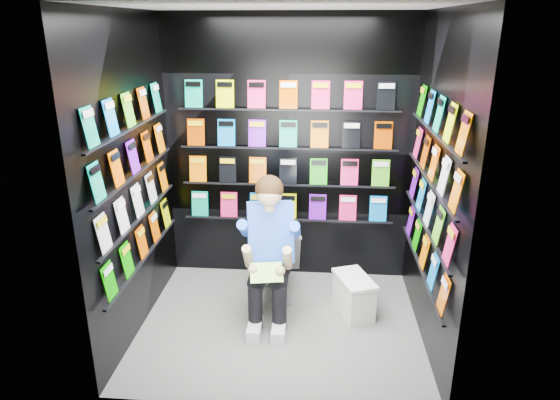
{
  "coord_description": "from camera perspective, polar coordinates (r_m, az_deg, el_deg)",
  "views": [
    {
      "loc": [
        0.3,
        -3.73,
        2.48
      ],
      "look_at": [
        -0.01,
        0.15,
        1.1
      ],
      "focal_mm": 32.0,
      "sensor_mm": 36.0,
      "label": 1
    }
  ],
  "objects": [
    {
      "name": "floor",
      "position": [
        4.49,
        0.01,
        -14.06
      ],
      "size": [
        2.4,
        2.4,
        0.0
      ],
      "primitive_type": "plane",
      "color": "slate",
      "rests_on": "ground"
    },
    {
      "name": "wall_right",
      "position": [
        4.02,
        17.34,
        1.44
      ],
      "size": [
        0.04,
        2.0,
        2.6
      ],
      "primitive_type": "cube",
      "color": "black",
      "rests_on": "floor"
    },
    {
      "name": "wall_back",
      "position": [
        4.89,
        0.96,
        5.47
      ],
      "size": [
        2.4,
        0.04,
        2.6
      ],
      "primitive_type": "cube",
      "color": "black",
      "rests_on": "floor"
    },
    {
      "name": "wall_front",
      "position": [
        2.99,
        -1.55,
        -3.81
      ],
      "size": [
        2.4,
        0.04,
        2.6
      ],
      "primitive_type": "cube",
      "color": "black",
      "rests_on": "floor"
    },
    {
      "name": "reader",
      "position": [
        4.32,
        -1.09,
        -3.79
      ],
      "size": [
        0.66,
        0.86,
        1.43
      ],
      "primitive_type": null,
      "rotation": [
        0.0,
        0.0,
        0.18
      ],
      "color": "blue",
      "rests_on": "toilet"
    },
    {
      "name": "longbox_lid",
      "position": [
        4.53,
        8.52,
        -8.94
      ],
      "size": [
        0.4,
        0.52,
        0.03
      ],
      "primitive_type": "cube",
      "rotation": [
        0.0,
        0.0,
        0.36
      ],
      "color": "white",
      "rests_on": "longbox"
    },
    {
      "name": "longbox",
      "position": [
        4.62,
        8.41,
        -10.89
      ],
      "size": [
        0.38,
        0.49,
        0.33
      ],
      "primitive_type": "cube",
      "rotation": [
        0.0,
        0.0,
        0.36
      ],
      "color": "white",
      "rests_on": "floor"
    },
    {
      "name": "comics_left",
      "position": [
        4.18,
        -16.2,
        2.33
      ],
      "size": [
        0.06,
        1.7,
        1.37
      ],
      "primitive_type": null,
      "color": "#DD5500",
      "rests_on": "wall_left"
    },
    {
      "name": "wall_left",
      "position": [
        4.19,
        -16.58,
        2.27
      ],
      "size": [
        0.04,
        2.0,
        2.6
      ],
      "primitive_type": "cube",
      "color": "black",
      "rests_on": "floor"
    },
    {
      "name": "ceiling",
      "position": [
        3.75,
        0.01,
        21.27
      ],
      "size": [
        2.4,
        2.4,
        0.0
      ],
      "primitive_type": "plane",
      "color": "white",
      "rests_on": "floor"
    },
    {
      "name": "held_comic",
      "position": [
        4.09,
        -1.56,
        -8.28
      ],
      "size": [
        0.29,
        0.2,
        0.11
      ],
      "primitive_type": "cube",
      "rotation": [
        -0.96,
        0.0,
        0.18
      ],
      "color": "#34A760",
      "rests_on": "reader"
    },
    {
      "name": "comics_right",
      "position": [
        4.01,
        16.92,
        1.53
      ],
      "size": [
        0.06,
        1.7,
        1.37
      ],
      "primitive_type": null,
      "color": "#DD5500",
      "rests_on": "wall_right"
    },
    {
      "name": "toilet",
      "position": [
        4.83,
        -0.61,
        -6.49
      ],
      "size": [
        0.54,
        0.81,
        0.73
      ],
      "primitive_type": "imported",
      "rotation": [
        0.0,
        0.0,
        3.32
      ],
      "color": "white",
      "rests_on": "floor"
    },
    {
      "name": "comics_back",
      "position": [
        4.86,
        0.94,
        5.45
      ],
      "size": [
        2.1,
        0.06,
        1.37
      ],
      "primitive_type": null,
      "color": "#DD5500",
      "rests_on": "wall_back"
    }
  ]
}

